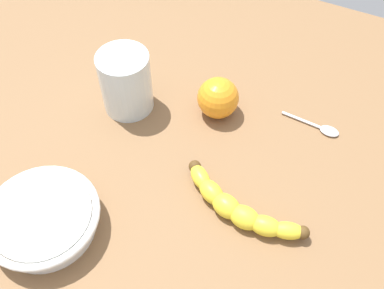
{
  "coord_description": "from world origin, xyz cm",
  "views": [
    {
      "loc": [
        -23.43,
        36.6,
        66.56
      ],
      "look_at": [
        -2.53,
        -5.44,
        5.0
      ],
      "focal_mm": 41.13,
      "sensor_mm": 36.0,
      "label": 1
    }
  ],
  "objects_px": {
    "banana": "(238,208)",
    "teaspoon": "(326,130)",
    "ceramic_bowl": "(43,219)",
    "smoothie_glass": "(126,84)",
    "orange_fruit": "(218,98)"
  },
  "relations": [
    {
      "from": "orange_fruit",
      "to": "banana",
      "type": "bearing_deg",
      "value": 123.0
    },
    {
      "from": "banana",
      "to": "smoothie_glass",
      "type": "distance_m",
      "value": 0.31
    },
    {
      "from": "orange_fruit",
      "to": "ceramic_bowl",
      "type": "bearing_deg",
      "value": 67.9
    },
    {
      "from": "banana",
      "to": "orange_fruit",
      "type": "height_order",
      "value": "orange_fruit"
    },
    {
      "from": "smoothie_glass",
      "to": "ceramic_bowl",
      "type": "height_order",
      "value": "smoothie_glass"
    },
    {
      "from": "ceramic_bowl",
      "to": "teaspoon",
      "type": "distance_m",
      "value": 0.52
    },
    {
      "from": "smoothie_glass",
      "to": "orange_fruit",
      "type": "distance_m",
      "value": 0.17
    },
    {
      "from": "ceramic_bowl",
      "to": "teaspoon",
      "type": "bearing_deg",
      "value": -131.09
    },
    {
      "from": "banana",
      "to": "orange_fruit",
      "type": "xyz_separation_m",
      "value": [
        0.12,
        -0.19,
        0.02
      ]
    },
    {
      "from": "ceramic_bowl",
      "to": "orange_fruit",
      "type": "xyz_separation_m",
      "value": [
        -0.14,
        -0.34,
        0.01
      ]
    },
    {
      "from": "ceramic_bowl",
      "to": "smoothie_glass",
      "type": "bearing_deg",
      "value": -85.56
    },
    {
      "from": "banana",
      "to": "teaspoon",
      "type": "height_order",
      "value": "banana"
    },
    {
      "from": "banana",
      "to": "ceramic_bowl",
      "type": "xyz_separation_m",
      "value": [
        0.26,
        0.16,
        0.01
      ]
    },
    {
      "from": "smoothie_glass",
      "to": "teaspoon",
      "type": "distance_m",
      "value": 0.38
    },
    {
      "from": "smoothie_glass",
      "to": "orange_fruit",
      "type": "bearing_deg",
      "value": -160.0
    }
  ]
}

